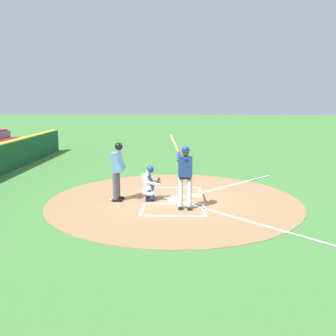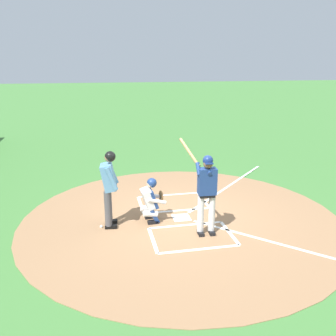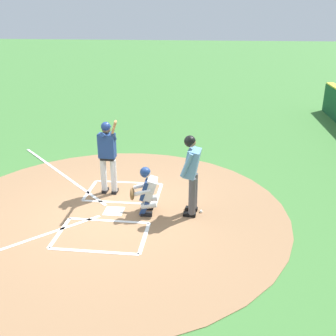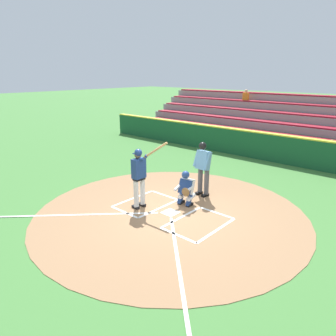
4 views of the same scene
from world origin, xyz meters
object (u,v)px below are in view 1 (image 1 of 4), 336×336
object	(u,v)px
catcher	(150,182)
plate_umpire	(117,167)
batter	(185,173)
baseball	(111,200)

from	to	relation	value
catcher	plate_umpire	bearing A→B (deg)	-85.10
batter	plate_umpire	distance (m)	2.27
catcher	plate_umpire	xyz separation A→B (m)	(0.09, -1.01, 0.49)
batter	plate_umpire	bearing A→B (deg)	-111.68
batter	baseball	size ratio (longest dim) A/B	28.76
baseball	batter	bearing A→B (deg)	71.63
baseball	catcher	bearing A→B (deg)	96.76
catcher	baseball	distance (m)	1.36
catcher	baseball	bearing A→B (deg)	-83.24
catcher	baseball	size ratio (longest dim) A/B	15.27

